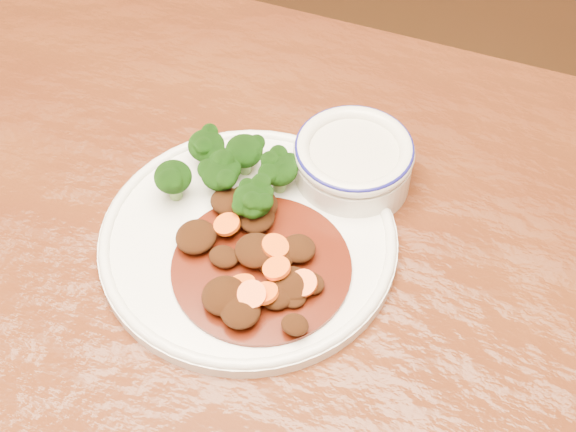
% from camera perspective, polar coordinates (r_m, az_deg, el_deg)
% --- Properties ---
extents(dining_table, '(1.57, 1.03, 0.75)m').
position_cam_1_polar(dining_table, '(0.83, -6.36, -8.87)').
color(dining_table, '#50240E').
rests_on(dining_table, ground).
extents(dinner_plate, '(0.29, 0.29, 0.02)m').
position_cam_1_polar(dinner_plate, '(0.79, -2.84, -1.65)').
color(dinner_plate, silver).
rests_on(dinner_plate, dining_table).
extents(broccoli_florets, '(0.13, 0.10, 0.05)m').
position_cam_1_polar(broccoli_florets, '(0.80, -3.94, 2.98)').
color(broccoli_florets, '#79A555').
rests_on(broccoli_florets, dinner_plate).
extents(mince_stew, '(0.17, 0.17, 0.03)m').
position_cam_1_polar(mince_stew, '(0.76, -2.36, -2.69)').
color(mince_stew, '#441207').
rests_on(mince_stew, dinner_plate).
extents(dip_bowl, '(0.12, 0.12, 0.06)m').
position_cam_1_polar(dip_bowl, '(0.83, 4.66, 3.90)').
color(dip_bowl, beige).
rests_on(dip_bowl, dining_table).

